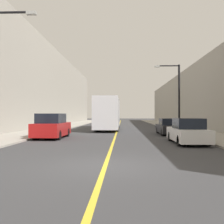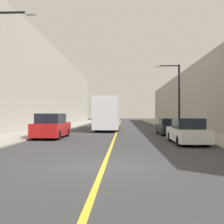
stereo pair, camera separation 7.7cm
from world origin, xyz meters
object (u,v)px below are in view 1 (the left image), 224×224
Objects in this scene: bus at (108,113)px; car_right_mid at (170,127)px; car_right_near at (188,132)px; street_lamp_right at (177,93)px; parked_suv_left at (52,127)px.

bus is 9.79m from car_right_mid.
bus is 15.80m from car_right_near.
bus is 1.94× the size of street_lamp_right.
bus reaches higher than car_right_mid.
car_right_near is (9.35, -3.15, -0.16)m from parked_suv_left.
car_right_near is 0.99× the size of car_right_mid.
parked_suv_left is at bearing -148.67° from street_lamp_right.
bus is 2.72× the size of car_right_mid.
car_right_near is at bearing -97.63° from street_lamp_right.
street_lamp_right is at bearing -35.81° from bus.
parked_suv_left is 0.99× the size of car_right_near.
street_lamp_right reaches higher than parked_suv_left.
car_right_mid is at bearing 88.96° from car_right_near.
car_right_near is 10.23m from street_lamp_right.
street_lamp_right is at bearing 31.33° from parked_suv_left.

